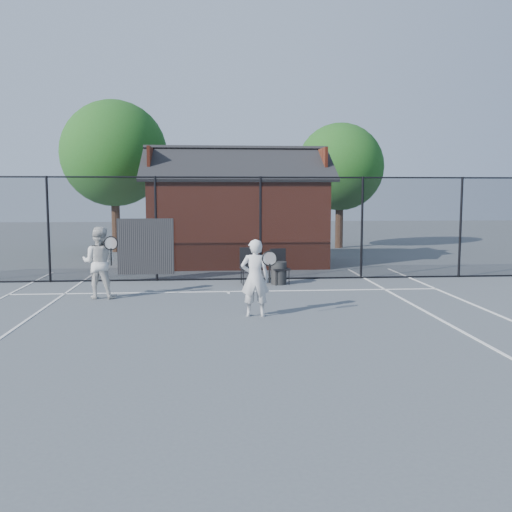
{
  "coord_description": "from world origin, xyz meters",
  "views": [
    {
      "loc": [
        -0.46,
        -11.44,
        2.51
      ],
      "look_at": [
        0.57,
        1.33,
        1.1
      ],
      "focal_mm": 40.0,
      "sensor_mm": 36.0,
      "label": 1
    }
  ],
  "objects": [
    {
      "name": "chair_left",
      "position": [
        0.61,
        4.17,
        0.49
      ],
      "size": [
        0.51,
        0.53,
        0.99
      ],
      "primitive_type": "cube",
      "rotation": [
        0.0,
        0.0,
        0.08
      ],
      "color": "black",
      "rests_on": "ground"
    },
    {
      "name": "player_front",
      "position": [
        0.45,
        0.02,
        0.8
      ],
      "size": [
        0.72,
        0.54,
        1.59
      ],
      "color": "silver",
      "rests_on": "ground"
    },
    {
      "name": "chair_right",
      "position": [
        1.47,
        4.1,
        0.48
      ],
      "size": [
        0.56,
        0.57,
        0.96
      ],
      "primitive_type": "cube",
      "rotation": [
        0.0,
        0.0,
        0.23
      ],
      "color": "black",
      "rests_on": "ground"
    },
    {
      "name": "court_lines",
      "position": [
        0.0,
        -1.32,
        0.01
      ],
      "size": [
        11.02,
        18.0,
        0.01
      ],
      "color": "white",
      "rests_on": "ground"
    },
    {
      "name": "fence",
      "position": [
        -0.3,
        5.0,
        1.45
      ],
      "size": [
        22.04,
        3.0,
        3.0
      ],
      "color": "black",
      "rests_on": "ground"
    },
    {
      "name": "ground",
      "position": [
        0.0,
        0.0,
        0.0
      ],
      "size": [
        80.0,
        80.0,
        0.0
      ],
      "primitive_type": "plane",
      "color": "#4F555B",
      "rests_on": "ground"
    },
    {
      "name": "clubhouse",
      "position": [
        0.5,
        9.0,
        1.61
      ],
      "size": [
        6.5,
        4.36,
        4.19
      ],
      "color": "maroon",
      "rests_on": "ground"
    },
    {
      "name": "tree_right",
      "position": [
        5.5,
        14.5,
        3.71
      ],
      "size": [
        3.97,
        3.97,
        5.7
      ],
      "color": "black",
      "rests_on": "ground"
    },
    {
      "name": "player_back",
      "position": [
        -3.12,
        2.38,
        0.86
      ],
      "size": [
        0.97,
        0.77,
        1.72
      ],
      "color": "silver",
      "rests_on": "ground"
    },
    {
      "name": "waste_bin",
      "position": [
        1.43,
        4.1,
        0.31
      ],
      "size": [
        0.48,
        0.48,
        0.63
      ],
      "primitive_type": "cylinder",
      "rotation": [
        0.0,
        0.0,
        0.11
      ],
      "color": "#252525",
      "rests_on": "ground"
    },
    {
      "name": "tree_left",
      "position": [
        -4.5,
        13.5,
        4.19
      ],
      "size": [
        4.48,
        4.48,
        6.44
      ],
      "color": "black",
      "rests_on": "ground"
    }
  ]
}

